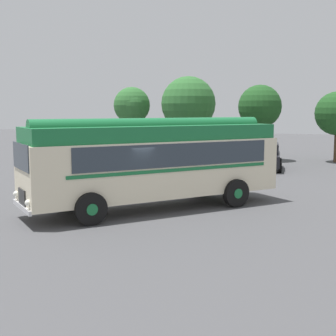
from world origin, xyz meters
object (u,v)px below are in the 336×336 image
(car_near_left, at_px, (181,153))
(box_van, at_px, (141,146))
(car_mid_right, at_px, (266,156))
(car_mid_left, at_px, (221,154))
(vintage_bus, at_px, (155,160))

(car_near_left, xyz_separation_m, box_van, (-2.64, -0.76, 0.52))
(car_near_left, distance_m, car_mid_right, 5.71)
(car_mid_left, xyz_separation_m, box_van, (-5.33, -0.92, 0.52))
(car_near_left, relative_size, car_mid_left, 1.03)
(car_mid_left, xyz_separation_m, car_mid_right, (3.01, -0.23, 0.00))
(car_mid_right, xyz_separation_m, box_van, (-8.34, -0.69, 0.52))
(vintage_bus, height_order, car_mid_right, vintage_bus)
(vintage_bus, relative_size, car_near_left, 2.08)
(vintage_bus, xyz_separation_m, car_near_left, (-3.21, 13.49, -1.05))
(vintage_bus, bearing_deg, box_van, 114.64)
(vintage_bus, relative_size, car_mid_left, 2.16)
(car_mid_right, distance_m, box_van, 8.39)
(car_near_left, xyz_separation_m, car_mid_right, (5.71, -0.06, 0.00))
(car_near_left, height_order, box_van, box_van)
(car_mid_right, bearing_deg, car_near_left, 179.38)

